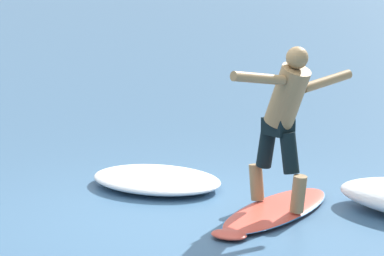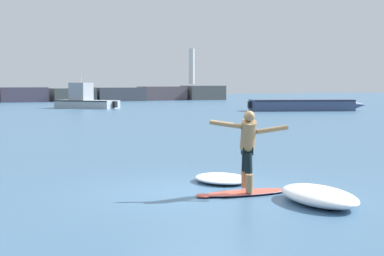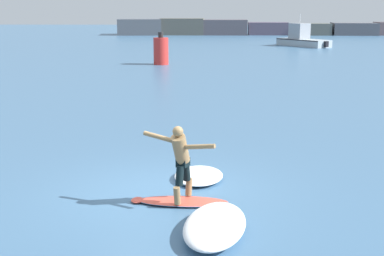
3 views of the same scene
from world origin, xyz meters
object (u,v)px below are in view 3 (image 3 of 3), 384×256
object	(u,v)px
small_boat_offshore	(301,39)
channel_marker_buoy	(161,51)
surfer	(181,157)
surfboard	(181,201)

from	to	relation	value
small_boat_offshore	channel_marker_buoy	world-z (taller)	small_boat_offshore
surfer	surfboard	bearing A→B (deg)	90.15
small_boat_offshore	channel_marker_buoy	xyz separation A→B (m)	(-12.20, -16.80, 0.24)
surfboard	small_boat_offshore	bearing A→B (deg)	77.05
surfer	channel_marker_buoy	distance (m)	25.71
surfer	channel_marker_buoy	size ratio (longest dim) A/B	0.73
surfboard	channel_marker_buoy	distance (m)	25.64
surfboard	small_boat_offshore	distance (m)	43.41
surfer	small_boat_offshore	size ratio (longest dim) A/B	0.26
surfboard	surfer	size ratio (longest dim) A/B	1.28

